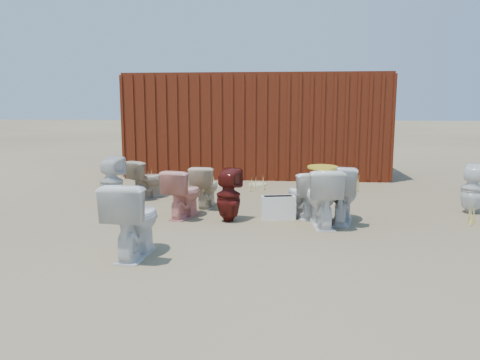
# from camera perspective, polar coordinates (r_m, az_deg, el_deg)

# --- Properties ---
(ground) EXTENTS (100.00, 100.00, 0.00)m
(ground) POSITION_cam_1_polar(r_m,az_deg,el_deg) (6.63, -0.49, -5.51)
(ground) COLOR brown
(ground) RESTS_ON ground
(shipping_container) EXTENTS (6.00, 2.40, 2.40)m
(shipping_container) POSITION_cam_1_polar(r_m,az_deg,el_deg) (11.61, 2.13, 6.71)
(shipping_container) COLOR #55170E
(shipping_container) RESTS_ON ground
(toilet_front_a) EXTENTS (0.52, 0.86, 0.85)m
(toilet_front_a) POSITION_cam_1_polar(r_m,az_deg,el_deg) (5.32, -12.83, -4.67)
(toilet_front_a) COLOR white
(toilet_front_a) RESTS_ON ground
(toilet_front_pink) EXTENTS (0.59, 0.80, 0.73)m
(toilet_front_pink) POSITION_cam_1_polar(r_m,az_deg,el_deg) (7.06, -6.91, -1.63)
(toilet_front_pink) COLOR #ED9789
(toilet_front_pink) RESTS_ON ground
(toilet_front_c) EXTENTS (0.62, 0.90, 0.84)m
(toilet_front_c) POSITION_cam_1_polar(r_m,az_deg,el_deg) (6.87, 12.30, -1.63)
(toilet_front_c) COLOR silver
(toilet_front_c) RESTS_ON ground
(toilet_front_maroon) EXTENTS (0.42, 0.43, 0.77)m
(toilet_front_maroon) POSITION_cam_1_polar(r_m,az_deg,el_deg) (6.76, -1.41, -1.89)
(toilet_front_maroon) COLOR #52120E
(toilet_front_maroon) RESTS_ON ground
(toilet_front_e) EXTENTS (0.61, 0.78, 0.70)m
(toilet_front_e) POSITION_cam_1_polar(r_m,az_deg,el_deg) (7.09, 7.60, -1.73)
(toilet_front_e) COLOR white
(toilet_front_e) RESTS_ON ground
(toilet_back_a) EXTENTS (0.44, 0.45, 0.83)m
(toilet_back_a) POSITION_cam_1_polar(r_m,az_deg,el_deg) (8.03, -15.38, -0.24)
(toilet_back_a) COLOR silver
(toilet_back_a) RESTS_ON ground
(toilet_back_beige_left) EXTENTS (0.46, 0.72, 0.70)m
(toilet_back_beige_left) POSITION_cam_1_polar(r_m,az_deg,el_deg) (7.71, -4.23, -0.82)
(toilet_back_beige_left) COLOR beige
(toilet_back_beige_left) RESTS_ON ground
(toilet_back_beige_right) EXTENTS (0.69, 0.79, 0.70)m
(toilet_back_beige_right) POSITION_cam_1_polar(r_m,az_deg,el_deg) (8.64, -11.27, 0.09)
(toilet_back_beige_right) COLOR tan
(toilet_back_beige_right) RESTS_ON ground
(toilet_back_yellowlid) EXTENTS (0.56, 0.86, 0.82)m
(toilet_back_yellowlid) POSITION_cam_1_polar(r_m,az_deg,el_deg) (6.59, 9.94, -2.09)
(toilet_back_yellowlid) COLOR white
(toilet_back_yellowlid) RESTS_ON ground
(toilet_back_e) EXTENTS (0.48, 0.48, 0.77)m
(toilet_back_e) POSITION_cam_1_polar(r_m,az_deg,el_deg) (8.14, 26.49, -0.97)
(toilet_back_e) COLOR white
(toilet_back_e) RESTS_ON ground
(yellow_lid) EXTENTS (0.42, 0.52, 0.02)m
(yellow_lid) POSITION_cam_1_polar(r_m,az_deg,el_deg) (6.52, 10.04, 1.55)
(yellow_lid) COLOR gold
(yellow_lid) RESTS_ON toilet_back_yellowlid
(loose_tank) EXTENTS (0.53, 0.29, 0.35)m
(loose_tank) POSITION_cam_1_polar(r_m,az_deg,el_deg) (6.96, 4.66, -3.37)
(loose_tank) COLOR white
(loose_tank) RESTS_ON ground
(loose_lid_near) EXTENTS (0.45, 0.55, 0.02)m
(loose_lid_near) POSITION_cam_1_polar(r_m,az_deg,el_deg) (9.97, 2.16, -0.54)
(loose_lid_near) COLOR beige
(loose_lid_near) RESTS_ON ground
(loose_lid_far) EXTENTS (0.50, 0.56, 0.02)m
(loose_lid_far) POSITION_cam_1_polar(r_m,az_deg,el_deg) (9.85, -2.39, -0.65)
(loose_lid_far) COLOR #C8B191
(loose_lid_far) RESTS_ON ground
(weed_clump_a) EXTENTS (0.36, 0.36, 0.30)m
(weed_clump_a) POSITION_cam_1_polar(r_m,az_deg,el_deg) (10.02, -11.40, 0.15)
(weed_clump_a) COLOR gold
(weed_clump_a) RESTS_ON ground
(weed_clump_b) EXTENTS (0.32, 0.32, 0.31)m
(weed_clump_b) POSITION_cam_1_polar(r_m,az_deg,el_deg) (9.27, 1.92, -0.37)
(weed_clump_b) COLOR gold
(weed_clump_b) RESTS_ON ground
(weed_clump_c) EXTENTS (0.36, 0.36, 0.33)m
(weed_clump_c) POSITION_cam_1_polar(r_m,az_deg,el_deg) (9.43, 13.14, -0.36)
(weed_clump_c) COLOR gold
(weed_clump_c) RESTS_ON ground
(weed_clump_d) EXTENTS (0.30, 0.30, 0.24)m
(weed_clump_d) POSITION_cam_1_polar(r_m,az_deg,el_deg) (9.70, -2.32, -0.16)
(weed_clump_d) COLOR gold
(weed_clump_d) RESTS_ON ground
(weed_clump_e) EXTENTS (0.34, 0.34, 0.31)m
(weed_clump_e) POSITION_cam_1_polar(r_m,az_deg,el_deg) (10.06, 11.37, 0.19)
(weed_clump_e) COLOR gold
(weed_clump_e) RESTS_ON ground
(weed_clump_f) EXTENTS (0.28, 0.28, 0.27)m
(weed_clump_f) POSITION_cam_1_polar(r_m,az_deg,el_deg) (7.44, 26.93, -3.85)
(weed_clump_f) COLOR gold
(weed_clump_f) RESTS_ON ground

